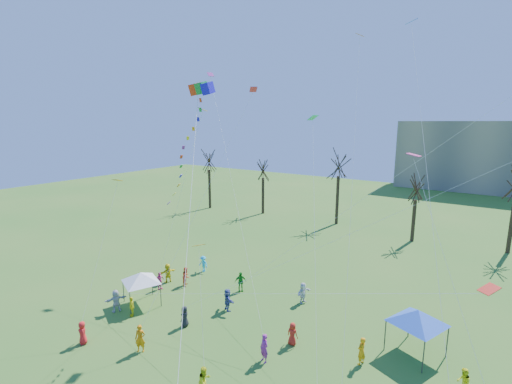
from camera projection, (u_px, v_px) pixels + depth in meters
The scene contains 6 objects.
bare_tree_row at pixel (390, 182), 46.12m from camera, with size 68.90×8.86×11.12m.
big_box_kite at pixel (188, 155), 25.08m from camera, with size 6.14×7.54×22.06m.
canopy_tent_white at pixel (141, 277), 29.02m from camera, with size 3.38×3.38×2.77m.
canopy_tent_blue at pixel (418, 317), 22.67m from camera, with size 3.80×3.80×3.08m.
festival_crowd at pixel (231, 321), 25.30m from camera, with size 27.08×14.60×1.86m.
small_kites_aloft at pixel (310, 142), 23.87m from camera, with size 31.43×16.94×32.14m.
Camera 1 is at (10.99, -10.97, 14.78)m, focal length 25.00 mm.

